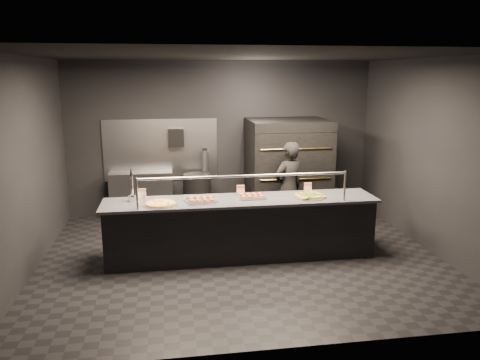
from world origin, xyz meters
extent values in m
plane|color=black|center=(0.00, 0.00, 0.00)|extent=(6.00, 6.00, 0.00)
plane|color=black|center=(0.00, 0.00, 3.00)|extent=(6.00, 6.00, 0.00)
cube|color=black|center=(0.00, 2.50, 1.50)|extent=(6.00, 0.04, 3.00)
cube|color=black|center=(0.00, -2.50, 1.50)|extent=(6.00, 0.04, 3.00)
cube|color=black|center=(-3.00, 0.00, 1.50)|extent=(0.04, 5.00, 3.00)
cube|color=black|center=(3.00, 0.00, 1.50)|extent=(0.04, 5.00, 3.00)
cube|color=#99999E|center=(-1.20, 2.48, 1.30)|extent=(2.20, 0.02, 1.20)
cube|color=black|center=(0.00, 0.00, 0.44)|extent=(4.00, 0.70, 0.88)
cube|color=#343439|center=(0.00, 0.00, 0.90)|extent=(4.10, 0.78, 0.04)
cylinder|color=#99999E|center=(-1.50, -0.30, 1.15)|extent=(0.03, 0.03, 0.45)
cylinder|color=#99999E|center=(1.50, -0.30, 1.15)|extent=(0.03, 0.03, 0.45)
cylinder|color=#99999E|center=(0.00, -0.30, 1.34)|extent=(3.00, 0.04, 0.04)
cube|color=black|center=(1.20, 1.90, 0.30)|extent=(1.50, 1.15, 0.60)
cube|color=black|center=(1.20, 1.90, 0.90)|extent=(1.50, 1.20, 0.55)
cube|color=black|center=(1.20, 1.90, 1.45)|extent=(1.50, 1.20, 0.55)
cube|color=black|center=(1.20, 1.90, 1.82)|extent=(1.50, 1.20, 0.18)
cylinder|color=gold|center=(1.20, 1.28, 0.90)|extent=(1.30, 0.02, 0.02)
cylinder|color=gold|center=(1.20, 1.28, 1.45)|extent=(1.30, 0.02, 0.02)
cube|color=#99999E|center=(-1.60, 2.32, 0.45)|extent=(1.20, 0.35, 0.90)
cube|color=black|center=(-0.90, 2.39, 1.55)|extent=(0.30, 0.20, 0.35)
cylinder|color=#B2B2B7|center=(-0.35, 2.40, 1.05)|extent=(0.14, 0.14, 0.45)
cube|color=black|center=(-0.35, 2.40, 1.30)|extent=(0.10, 0.06, 0.06)
cylinder|color=silver|center=(-1.60, 0.14, 0.96)|extent=(0.13, 0.13, 0.08)
cylinder|color=silver|center=(-1.60, 0.14, 1.13)|extent=(0.05, 0.05, 0.34)
cylinder|color=silver|center=(-1.60, 0.06, 1.28)|extent=(0.02, 0.10, 0.02)
cone|color=black|center=(-1.60, 0.14, 1.37)|extent=(0.05, 0.05, 0.13)
cylinder|color=silver|center=(-1.19, -0.12, 0.93)|extent=(0.50, 0.50, 0.01)
cylinder|color=#B38739|center=(-1.19, -0.12, 0.94)|extent=(0.43, 0.43, 0.02)
cylinder|color=#E6B04B|center=(-1.19, -0.12, 0.95)|extent=(0.38, 0.38, 0.01)
cube|color=silver|center=(-0.60, -0.05, 0.93)|extent=(0.51, 0.44, 0.02)
ellipsoid|color=#B86827|center=(-0.75, -0.12, 0.96)|extent=(0.08, 0.08, 0.05)
ellipsoid|color=#B86827|center=(-0.75, 0.02, 0.96)|extent=(0.08, 0.08, 0.05)
ellipsoid|color=#B86827|center=(-0.65, -0.12, 0.96)|extent=(0.08, 0.08, 0.05)
ellipsoid|color=#B86827|center=(-0.65, 0.02, 0.96)|extent=(0.08, 0.08, 0.05)
ellipsoid|color=#B86827|center=(-0.55, -0.12, 0.96)|extent=(0.08, 0.08, 0.05)
ellipsoid|color=#B86827|center=(-0.55, 0.02, 0.96)|extent=(0.08, 0.08, 0.05)
ellipsoid|color=#B86827|center=(-0.46, -0.12, 0.96)|extent=(0.08, 0.08, 0.05)
ellipsoid|color=#B86827|center=(-0.46, 0.02, 0.96)|extent=(0.08, 0.08, 0.05)
cube|color=silver|center=(0.17, 0.04, 0.93)|extent=(0.40, 0.29, 0.02)
ellipsoid|color=#B86827|center=(0.04, -0.02, 0.96)|extent=(0.07, 0.07, 0.05)
ellipsoid|color=#B86827|center=(0.04, 0.11, 0.96)|extent=(0.07, 0.07, 0.05)
ellipsoid|color=#B86827|center=(0.13, -0.02, 0.96)|extent=(0.07, 0.07, 0.05)
ellipsoid|color=#B86827|center=(0.13, 0.11, 0.96)|extent=(0.07, 0.07, 0.05)
ellipsoid|color=#B86827|center=(0.22, -0.02, 0.96)|extent=(0.07, 0.07, 0.05)
ellipsoid|color=#B86827|center=(0.22, 0.11, 0.96)|extent=(0.07, 0.07, 0.05)
ellipsoid|color=#B86827|center=(0.31, -0.02, 0.96)|extent=(0.07, 0.07, 0.05)
ellipsoid|color=#B86827|center=(0.31, 0.11, 0.96)|extent=(0.07, 0.07, 0.05)
cylinder|color=silver|center=(1.05, -0.03, 0.93)|extent=(0.50, 0.50, 0.01)
cube|color=#B38739|center=(1.05, -0.03, 0.94)|extent=(0.46, 0.42, 0.02)
cube|color=#E6B04B|center=(1.05, -0.03, 0.95)|extent=(0.43, 0.40, 0.01)
cube|color=#357E1F|center=(1.05, -0.03, 0.96)|extent=(0.41, 0.37, 0.01)
cylinder|color=silver|center=(-1.53, 0.24, 0.97)|extent=(0.05, 0.05, 0.09)
cylinder|color=silver|center=(-1.44, 0.24, 0.96)|extent=(0.04, 0.04, 0.07)
cube|color=white|center=(-1.47, 0.28, 1.00)|extent=(0.12, 0.04, 0.15)
cube|color=white|center=(0.04, 0.28, 1.00)|extent=(0.12, 0.04, 0.15)
cube|color=white|center=(1.12, 0.28, 1.00)|extent=(0.12, 0.04, 0.15)
cylinder|color=black|center=(-0.53, 2.07, 0.44)|extent=(0.53, 0.53, 0.88)
imported|color=black|center=(0.99, 0.99, 0.81)|extent=(0.70, 0.60, 1.62)
camera|label=1|loc=(-1.05, -6.68, 2.76)|focal=35.00mm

